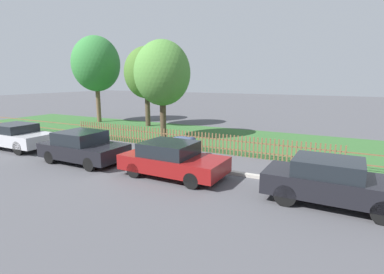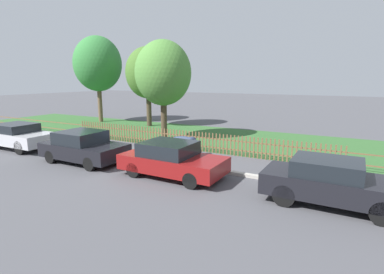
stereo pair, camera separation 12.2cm
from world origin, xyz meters
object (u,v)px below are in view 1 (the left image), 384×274
object	(u,v)px
covered_motorcycle	(184,144)
tree_behind_motorcycle	(147,73)
parked_car_silver_hatchback	(17,136)
tree_mid_park	(162,73)
tree_nearest_kerb	(96,64)
parked_car_black_saloon	(83,147)
parked_car_navy_estate	(172,159)
parked_car_red_compact	(333,182)

from	to	relation	value
covered_motorcycle	tree_behind_motorcycle	size ratio (longest dim) A/B	0.30
tree_behind_motorcycle	parked_car_silver_hatchback	bearing A→B (deg)	-98.60
parked_car_silver_hatchback	covered_motorcycle	world-z (taller)	parked_car_silver_hatchback
parked_car_silver_hatchback	tree_mid_park	size ratio (longest dim) A/B	0.69
tree_nearest_kerb	tree_behind_motorcycle	size ratio (longest dim) A/B	1.18
parked_car_silver_hatchback	parked_car_black_saloon	distance (m)	5.03
parked_car_navy_estate	tree_mid_park	bearing A→B (deg)	126.50
parked_car_silver_hatchback	covered_motorcycle	size ratio (longest dim) A/B	2.27
parked_car_black_saloon	parked_car_navy_estate	bearing A→B (deg)	1.96
parked_car_red_compact	tree_mid_park	bearing A→B (deg)	148.93
parked_car_navy_estate	tree_mid_park	distance (m)	8.01
covered_motorcycle	tree_behind_motorcycle	distance (m)	10.21
covered_motorcycle	parked_car_black_saloon	bearing A→B (deg)	-143.61
parked_car_red_compact	parked_car_silver_hatchback	bearing A→B (deg)	-179.78
parked_car_black_saloon	covered_motorcycle	world-z (taller)	parked_car_black_saloon
parked_car_black_saloon	tree_nearest_kerb	size ratio (longest dim) A/B	0.53
parked_car_black_saloon	tree_behind_motorcycle	distance (m)	10.82
tree_behind_motorcycle	tree_mid_park	xyz separation A→B (m)	(3.74, -3.54, -0.11)
tree_behind_motorcycle	tree_nearest_kerb	bearing A→B (deg)	-178.40
covered_motorcycle	tree_mid_park	xyz separation A→B (m)	(-3.22, 3.10, 3.33)
parked_car_red_compact	covered_motorcycle	bearing A→B (deg)	156.70
parked_car_black_saloon	tree_nearest_kerb	bearing A→B (deg)	131.54
parked_car_navy_estate	tree_nearest_kerb	bearing A→B (deg)	144.89
parked_car_silver_hatchback	tree_behind_motorcycle	size ratio (longest dim) A/B	0.68
covered_motorcycle	tree_mid_park	distance (m)	5.57
parked_car_black_saloon	tree_nearest_kerb	xyz separation A→B (m)	(-8.55, 9.51, 4.09)
tree_nearest_kerb	parked_car_black_saloon	bearing A→B (deg)	-48.02
parked_car_silver_hatchback	parked_car_red_compact	distance (m)	14.91
parked_car_red_compact	covered_motorcycle	size ratio (longest dim) A/B	2.19
parked_car_black_saloon	parked_car_navy_estate	size ratio (longest dim) A/B	0.95
tree_mid_park	parked_car_navy_estate	bearing A→B (deg)	-54.03
covered_motorcycle	tree_behind_motorcycle	world-z (taller)	tree_behind_motorcycle
parked_car_black_saloon	parked_car_red_compact	xyz separation A→B (m)	(9.89, 0.15, 0.02)
parked_car_navy_estate	tree_nearest_kerb	size ratio (longest dim) A/B	0.56
tree_mid_park	parked_car_silver_hatchback	bearing A→B (deg)	-131.14
parked_car_black_saloon	parked_car_navy_estate	distance (m)	4.45
parked_car_black_saloon	tree_behind_motorcycle	bearing A→B (deg)	109.99
parked_car_red_compact	tree_nearest_kerb	bearing A→B (deg)	153.47
tree_nearest_kerb	tree_mid_park	xyz separation A→B (m)	(8.70, -3.40, -0.86)
parked_car_black_saloon	tree_behind_motorcycle	world-z (taller)	tree_behind_motorcycle
parked_car_silver_hatchback	covered_motorcycle	bearing A→B (deg)	17.68
tree_behind_motorcycle	tree_mid_park	world-z (taller)	tree_behind_motorcycle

